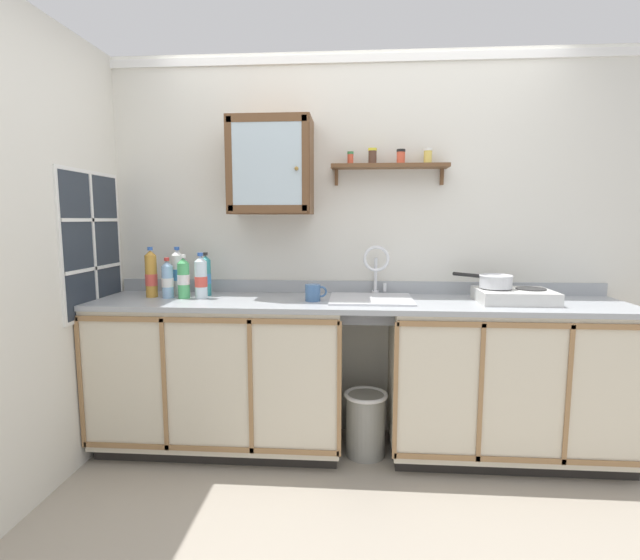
{
  "coord_description": "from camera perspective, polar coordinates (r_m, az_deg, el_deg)",
  "views": [
    {
      "loc": [
        -0.02,
        -2.47,
        1.42
      ],
      "look_at": [
        -0.23,
        0.42,
        1.05
      ],
      "focal_mm": 26.42,
      "sensor_mm": 36.0,
      "label": 1
    }
  ],
  "objects": [
    {
      "name": "floor",
      "position": [
        2.85,
        4.31,
        -22.61
      ],
      "size": [
        6.18,
        6.18,
        0.0
      ],
      "primitive_type": "plane",
      "color": "#9E9384",
      "rests_on": "ground"
    },
    {
      "name": "back_wall",
      "position": [
        3.1,
        4.52,
        3.91
      ],
      "size": [
        3.78,
        0.07,
        2.46
      ],
      "color": "silver",
      "rests_on": "ground"
    },
    {
      "name": "side_wall_left",
      "position": [
        2.7,
        -32.11,
        2.11
      ],
      "size": [
        0.05,
        3.39,
        2.46
      ],
      "primitive_type": "cube",
      "color": "silver",
      "rests_on": "ground"
    },
    {
      "name": "lower_cabinet_run",
      "position": [
        3.05,
        -11.75,
        -11.21
      ],
      "size": [
        1.5,
        0.59,
        0.92
      ],
      "color": "black",
      "rests_on": "ground"
    },
    {
      "name": "lower_cabinet_run_right",
      "position": [
        3.07,
        21.6,
        -11.42
      ],
      "size": [
        1.38,
        0.59,
        0.92
      ],
      "color": "black",
      "rests_on": "ground"
    },
    {
      "name": "countertop",
      "position": [
        2.82,
        4.49,
        -2.77
      ],
      "size": [
        3.14,
        0.61,
        0.03
      ],
      "primitive_type": "cube",
      "color": "#9EA3A8",
      "rests_on": "lower_cabinet_run"
    },
    {
      "name": "backsplash",
      "position": [
        3.09,
        4.48,
        -0.85
      ],
      "size": [
        3.14,
        0.02,
        0.08
      ],
      "primitive_type": "cube",
      "color": "#9EA3A8",
      "rests_on": "countertop"
    },
    {
      "name": "sink",
      "position": [
        2.86,
        6.26,
        -2.65
      ],
      "size": [
        0.49,
        0.47,
        0.43
      ],
      "color": "silver",
      "rests_on": "countertop"
    },
    {
      "name": "hot_plate_stove",
      "position": [
        2.96,
        22.46,
        -1.77
      ],
      "size": [
        0.42,
        0.34,
        0.08
      ],
      "color": "silver",
      "rests_on": "countertop"
    },
    {
      "name": "saucepan",
      "position": [
        2.95,
        20.42,
        -0.09
      ],
      "size": [
        0.31,
        0.3,
        0.08
      ],
      "color": "silver",
      "rests_on": "hot_plate_stove"
    },
    {
      "name": "bottle_juice_amber_0",
      "position": [
        3.09,
        -19.77,
        0.59
      ],
      "size": [
        0.07,
        0.07,
        0.31
      ],
      "color": "gold",
      "rests_on": "countertop"
    },
    {
      "name": "bottle_opaque_white_1",
      "position": [
        3.11,
        -16.85,
        0.82
      ],
      "size": [
        0.07,
        0.07,
        0.31
      ],
      "color": "white",
      "rests_on": "countertop"
    },
    {
      "name": "bottle_soda_green_2",
      "position": [
        2.98,
        -16.19,
        0.2
      ],
      "size": [
        0.07,
        0.07,
        0.27
      ],
      "color": "#4CB266",
      "rests_on": "countertop"
    },
    {
      "name": "bottle_water_blue_3",
      "position": [
        3.03,
        -17.98,
        0.01
      ],
      "size": [
        0.07,
        0.07,
        0.25
      ],
      "color": "#8CB7E0",
      "rests_on": "countertop"
    },
    {
      "name": "bottle_detergent_teal_4",
      "position": [
        3.06,
        -13.63,
        0.47
      ],
      "size": [
        0.06,
        0.06,
        0.27
      ],
      "color": "teal",
      "rests_on": "countertop"
    },
    {
      "name": "bottle_water_clear_5",
      "position": [
        2.96,
        -14.22,
        0.24
      ],
      "size": [
        0.08,
        0.08,
        0.28
      ],
      "color": "silver",
      "rests_on": "countertop"
    },
    {
      "name": "mug",
      "position": [
        2.78,
        -0.81,
        -1.54
      ],
      "size": [
        0.13,
        0.09,
        0.1
      ],
      "color": "#3F6699",
      "rests_on": "countertop"
    },
    {
      "name": "wall_cabinet",
      "position": [
        2.98,
        -5.94,
        13.5
      ],
      "size": [
        0.5,
        0.32,
        0.58
      ],
      "color": "brown"
    },
    {
      "name": "spice_shelf",
      "position": [
        3.02,
        8.52,
        13.71
      ],
      "size": [
        0.72,
        0.14,
        0.22
      ],
      "color": "brown"
    },
    {
      "name": "window",
      "position": [
        3.13,
        -25.91,
        3.92
      ],
      "size": [
        0.03,
        0.64,
        0.87
      ],
      "color": "#262D38"
    },
    {
      "name": "trash_bin",
      "position": [
        2.99,
        5.54,
        -16.82
      ],
      "size": [
        0.26,
        0.26,
        0.39
      ],
      "color": "gray",
      "rests_on": "ground"
    }
  ]
}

